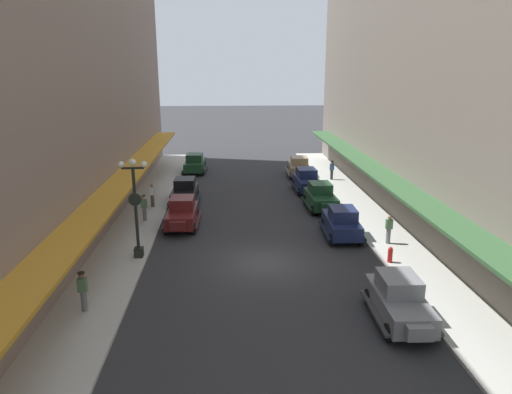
% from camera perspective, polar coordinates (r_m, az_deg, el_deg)
% --- Properties ---
extents(ground_plane, '(200.00, 200.00, 0.00)m').
position_cam_1_polar(ground_plane, '(24.11, 0.88, -7.98)').
color(ground_plane, '#2D2D30').
extents(sidewalk_left, '(3.00, 60.00, 0.15)m').
position_cam_1_polar(sidewalk_left, '(24.70, -16.92, -7.90)').
color(sidewalk_left, '#B7B5AD').
rests_on(sidewalk_left, ground).
extents(sidewalk_right, '(3.00, 60.00, 0.15)m').
position_cam_1_polar(sidewalk_right, '(25.72, 17.91, -7.04)').
color(sidewalk_right, '#B7B5AD').
rests_on(sidewalk_right, ground).
extents(building_row_left, '(4.30, 60.00, 24.36)m').
position_cam_1_polar(building_row_left, '(23.75, -26.24, 20.23)').
color(building_row_left, gray).
rests_on(building_row_left, ground).
extents(parked_car_0, '(2.23, 4.29, 1.84)m').
position_cam_1_polar(parked_car_0, '(19.38, 17.12, -11.82)').
color(parked_car_0, slate).
rests_on(parked_car_0, ground).
extents(parked_car_1, '(2.22, 4.29, 1.84)m').
position_cam_1_polar(parked_car_1, '(29.35, -9.02, -1.84)').
color(parked_car_1, '#591919').
rests_on(parked_car_1, ground).
extents(parked_car_2, '(2.25, 4.30, 1.84)m').
position_cam_1_polar(parked_car_2, '(32.89, 7.90, 0.12)').
color(parked_car_2, '#193D23').
rests_on(parked_car_2, ground).
extents(parked_car_3, '(2.26, 4.30, 1.84)m').
position_cam_1_polar(parked_car_3, '(27.68, 10.42, -2.98)').
color(parked_car_3, '#19234C').
rests_on(parked_car_3, ground).
extents(parked_car_4, '(2.30, 4.32, 1.84)m').
position_cam_1_polar(parked_car_4, '(42.66, 5.25, 3.78)').
color(parked_car_4, '#997F5B').
rests_on(parked_car_4, ground).
extents(parked_car_5, '(2.26, 4.30, 1.84)m').
position_cam_1_polar(parked_car_5, '(37.44, 6.23, 2.08)').
color(parked_car_5, '#19234C').
rests_on(parked_car_5, ground).
extents(parked_car_6, '(2.19, 4.28, 1.84)m').
position_cam_1_polar(parked_car_6, '(34.29, -8.70, 0.73)').
color(parked_car_6, black).
rests_on(parked_car_6, ground).
extents(parked_car_7, '(2.30, 4.32, 1.84)m').
position_cam_1_polar(parked_car_7, '(44.31, -7.47, 4.16)').
color(parked_car_7, '#193D23').
rests_on(parked_car_7, ground).
extents(lamp_post_with_clock, '(1.42, 0.44, 5.16)m').
position_cam_1_polar(lamp_post_with_clock, '(24.21, -14.52, -0.87)').
color(lamp_post_with_clock, black).
rests_on(lamp_post_with_clock, sidewalk_left).
extents(fire_hydrant, '(0.24, 0.24, 0.82)m').
position_cam_1_polar(fire_hydrant, '(24.53, 16.08, -6.77)').
color(fire_hydrant, '#B21E19').
rests_on(fire_hydrant, sidewalk_right).
extents(pedestrian_0, '(0.36, 0.24, 1.64)m').
position_cam_1_polar(pedestrian_0, '(33.43, -12.57, 0.22)').
color(pedestrian_0, '#4C4238').
rests_on(pedestrian_0, sidewalk_left).
extents(pedestrian_1, '(0.36, 0.24, 1.64)m').
position_cam_1_polar(pedestrian_1, '(26.91, 15.92, -3.78)').
color(pedestrian_1, slate).
rests_on(pedestrian_1, sidewalk_right).
extents(pedestrian_2, '(0.36, 0.28, 1.67)m').
position_cam_1_polar(pedestrian_2, '(30.51, -13.50, -1.27)').
color(pedestrian_2, slate).
rests_on(pedestrian_2, sidewalk_left).
extents(pedestrian_3, '(0.36, 0.28, 1.67)m').
position_cam_1_polar(pedestrian_3, '(41.17, 9.25, 3.30)').
color(pedestrian_3, '#2D2D33').
rests_on(pedestrian_3, sidewalk_right).
extents(pedestrian_4, '(0.36, 0.28, 1.67)m').
position_cam_1_polar(pedestrian_4, '(20.22, -20.39, -10.72)').
color(pedestrian_4, slate).
rests_on(pedestrian_4, sidewalk_left).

